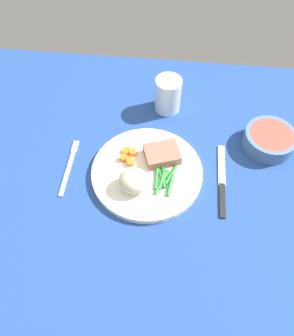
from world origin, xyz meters
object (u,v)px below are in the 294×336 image
Objects in this scene: dinner_plate at (147,172)px; fork at (69,167)px; knife at (222,181)px; meat_portion at (164,154)px; salad_bowl at (270,139)px; water_glass at (166,97)px.

fork is at bearing -179.24° from dinner_plate.
dinner_plate reaches higher than knife.
meat_portion is 0.49× the size of fork.
knife is 17.38cm from salad_bowl.
fork is (-19.30, -0.26, -0.60)cm from dinner_plate.
fork is at bearing 178.34° from knife.
salad_bowl reaches higher than knife.
dinner_plate is 3.25× the size of meat_portion.
water_glass reaches higher than meat_portion.
knife is (37.35, -0.03, -0.00)cm from fork.
salad_bowl is (27.07, -10.60, -1.73)cm from water_glass.
knife is at bearing -0.91° from dinner_plate.
salad_bowl is (26.22, 8.10, -0.47)cm from meat_portion.
dinner_plate is at bearing 177.48° from knife.
meat_portion is 0.40× the size of knife.
dinner_plate is 18.05cm from knife.
meat_portion reaches higher than knife.
fork is at bearing -168.98° from meat_portion.
meat_portion is 15.36cm from knife.
fork is 1.70× the size of water_glass.
salad_bowl is at bearing -21.39° from water_glass.
meat_portion is 27.45cm from salad_bowl.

